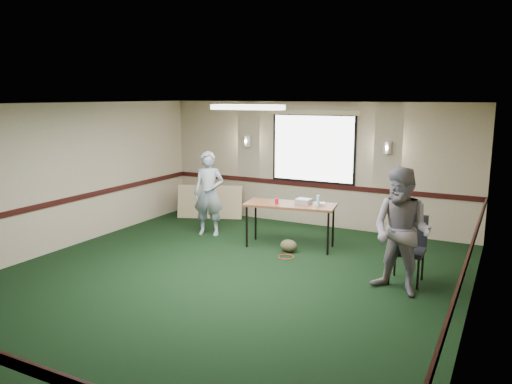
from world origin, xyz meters
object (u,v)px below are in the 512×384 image
at_px(projector, 304,201).
at_px(conference_chair, 409,243).
at_px(person_left, 209,194).
at_px(person_right, 401,232).
at_px(folding_table, 290,207).

height_order(projector, conference_chair, conference_chair).
distance_m(person_left, person_right, 4.34).
distance_m(folding_table, projector, 0.27).
relative_size(projector, person_right, 0.15).
relative_size(projector, conference_chair, 0.26).
xyz_separation_m(folding_table, conference_chair, (2.31, -0.75, -0.18)).
bearing_deg(conference_chair, person_right, -91.47).
distance_m(projector, person_left, 2.03).
height_order(person_left, person_right, person_right).
distance_m(folding_table, person_right, 2.67).
height_order(projector, person_right, person_right).
xyz_separation_m(person_left, person_right, (4.12, -1.35, 0.06)).
bearing_deg(person_right, conference_chair, 104.97).
relative_size(folding_table, projector, 6.52).
height_order(conference_chair, person_left, person_left).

